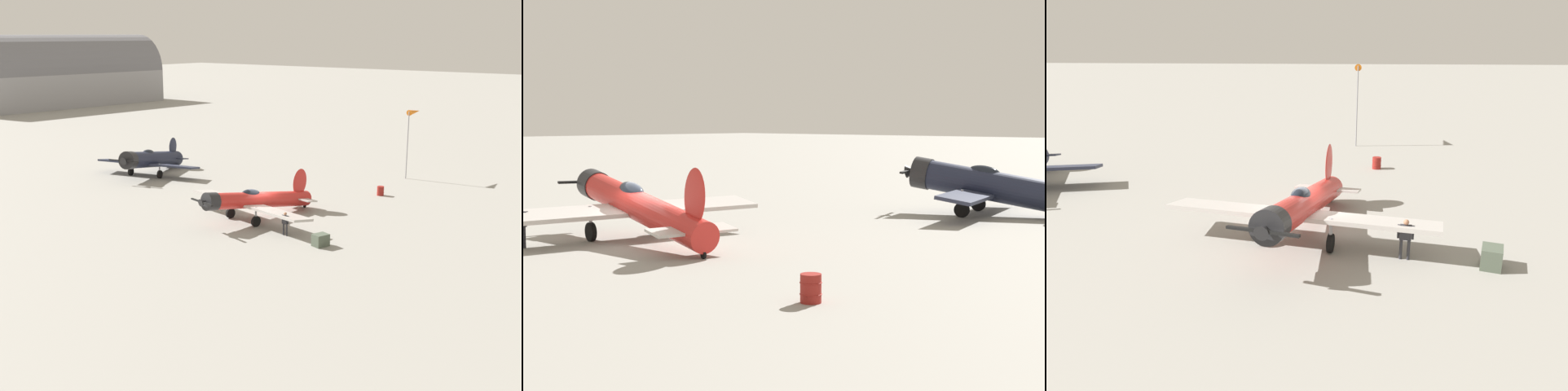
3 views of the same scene
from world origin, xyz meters
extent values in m
plane|color=gray|center=(0.00, 0.00, 0.00)|extent=(400.00, 400.00, 0.00)
cylinder|color=red|center=(0.00, 0.00, 1.46)|extent=(10.08, 2.96, 2.58)
cylinder|color=#232326|center=(4.70, -0.83, 2.12)|extent=(1.29, 1.49, 1.44)
cone|color=#232326|center=(5.34, -0.95, 2.21)|extent=(0.71, 0.65, 0.62)
cube|color=black|center=(5.49, -0.97, 2.21)|extent=(0.86, 2.68, 0.15)
ellipsoid|color=black|center=(0.98, -0.17, 2.12)|extent=(1.88, 1.06, 0.91)
cube|color=#BCB7B2|center=(1.17, -0.21, 1.29)|extent=(3.97, 12.04, 0.44)
ellipsoid|color=red|center=(-4.11, 0.73, 2.23)|extent=(1.78, 0.43, 2.38)
cube|color=#BCB7B2|center=(-3.92, 0.70, 0.98)|extent=(1.68, 3.54, 0.25)
cylinder|color=#999BA0|center=(2.03, 1.18, 0.95)|extent=(0.14, 0.14, 1.10)
cylinder|color=black|center=(2.03, 1.18, 0.40)|extent=(0.82, 0.34, 0.80)
cylinder|color=#999BA0|center=(1.50, -1.80, 0.95)|extent=(0.14, 0.14, 1.10)
cylinder|color=black|center=(1.50, -1.80, 0.40)|extent=(0.82, 0.34, 0.80)
cylinder|color=black|center=(-4.70, 0.83, 0.14)|extent=(0.29, 0.15, 0.28)
cylinder|color=#1E2338|center=(-6.03, -18.89, 1.49)|extent=(9.31, 4.01, 2.93)
cylinder|color=#232326|center=(-1.85, -17.73, 2.14)|extent=(1.57, 1.97, 1.84)
cone|color=#232326|center=(-1.22, -17.56, 2.24)|extent=(0.82, 0.87, 0.79)
cube|color=black|center=(-1.08, -17.52, 2.24)|extent=(1.23, 3.02, 0.16)
ellipsoid|color=black|center=(-5.15, -18.65, 2.30)|extent=(1.92, 1.21, 0.93)
cube|color=#282D42|center=(-4.98, -18.60, 1.21)|extent=(4.65, 10.99, 0.44)
cylinder|color=#999BA0|center=(-4.91, -16.82, 0.93)|extent=(0.14, 0.14, 1.06)
cylinder|color=black|center=(-4.91, -16.82, 0.40)|extent=(0.82, 0.41, 0.80)
cylinder|color=#999BA0|center=(-4.00, -20.09, 0.93)|extent=(0.14, 0.14, 1.06)
cylinder|color=black|center=(-4.00, -20.09, 0.40)|extent=(0.82, 0.41, 0.80)
cylinder|color=#2D2D33|center=(2.39, 4.02, 0.43)|extent=(0.12, 0.12, 0.86)
cylinder|color=#2D2D33|center=(2.38, 3.89, 1.18)|extent=(0.09, 0.09, 0.57)
cylinder|color=maroon|center=(-12.35, 3.59, 0.41)|extent=(0.60, 0.60, 0.82)
torus|color=maroon|center=(-12.35, 3.59, 0.57)|extent=(0.63, 0.63, 0.04)
torus|color=maroon|center=(-12.35, 3.59, 0.25)|extent=(0.63, 0.63, 0.04)
camera|label=1|loc=(37.94, 30.73, 13.88)|focal=45.14mm
camera|label=2|loc=(-27.14, 20.49, 5.08)|focal=56.53mm
camera|label=3|loc=(20.38, 2.08, 8.27)|focal=33.02mm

